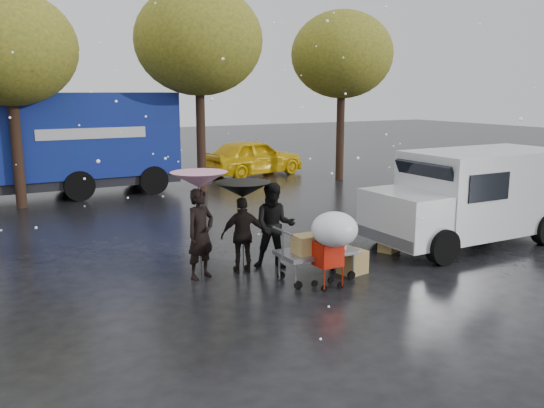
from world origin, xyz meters
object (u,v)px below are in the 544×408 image
person_black (243,235)px  blue_truck (60,145)px  yellow_taxi (253,157)px  shopping_cart (333,234)px  person_pink (200,234)px  white_van (472,195)px  vendor_cart (321,243)px

person_black → blue_truck: bearing=-67.3°
yellow_taxi → blue_truck: bearing=88.6°
shopping_cart → yellow_taxi: 14.51m
person_black → yellow_taxi: 13.31m
person_black → blue_truck: 10.73m
person_pink → white_van: white_van is taller
person_pink → white_van: 6.60m
vendor_cart → white_van: size_ratio=0.31×
person_pink → white_van: size_ratio=0.36×
white_van → shopping_cart: bearing=-166.3°
person_pink → white_van: bearing=-27.0°
person_pink → vendor_cart: 2.31m
person_pink → person_black: 0.88m
vendor_cart → blue_truck: blue_truck is taller
person_pink → vendor_cart: bearing=-52.1°
person_black → white_van: (5.69, -0.59, 0.40)m
vendor_cart → blue_truck: 12.03m
person_black → white_van: size_ratio=0.31×
person_pink → blue_truck: blue_truck is taller
shopping_cart → person_pink: bearing=135.1°
blue_truck → shopping_cart: bearing=-77.5°
person_black → yellow_taxi: bearing=-104.3°
shopping_cart → yellow_taxi: yellow_taxi is taller
vendor_cart → shopping_cart: shopping_cart is taller
person_black → shopping_cart: person_black is taller
white_van → yellow_taxi: size_ratio=1.08×
blue_truck → yellow_taxi: blue_truck is taller
vendor_cart → yellow_taxi: bearing=68.6°
person_pink → blue_truck: size_ratio=0.21×
white_van → person_black: bearing=174.1°
white_van → yellow_taxi: 12.40m
person_black → shopping_cart: 2.01m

